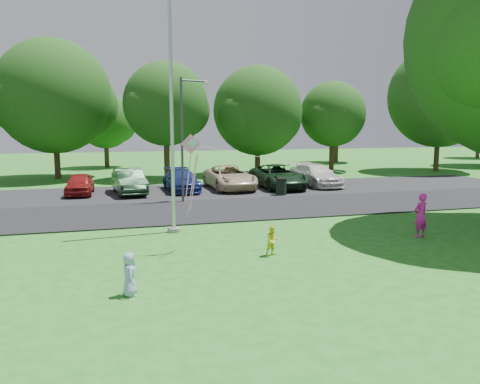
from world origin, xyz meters
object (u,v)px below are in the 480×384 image
object	(u,v)px
flagpole	(172,123)
street_lamp	(186,128)
trash_can	(281,187)
woman	(421,216)
child_blue	(130,274)
child_yellow	(273,241)
kite	(198,158)

from	to	relation	value
flagpole	street_lamp	world-z (taller)	flagpole
trash_can	woman	size ratio (longest dim) A/B	0.62
woman	child_blue	bearing A→B (deg)	4.40
flagpole	street_lamp	distance (m)	7.02
street_lamp	child_yellow	size ratio (longest dim) A/B	6.79
street_lamp	kite	size ratio (longest dim) A/B	0.75
flagpole	child_yellow	size ratio (longest dim) A/B	10.44
flagpole	child_blue	world-z (taller)	flagpole
child_yellow	child_blue	distance (m)	5.07
flagpole	kite	bearing A→B (deg)	-81.68
street_lamp	woman	xyz separation A→B (m)	(6.89, -10.13, -3.09)
street_lamp	child_blue	size ratio (longest dim) A/B	6.11
kite	child_blue	bearing A→B (deg)	-124.12
woman	kite	bearing A→B (deg)	-15.05
child_blue	woman	bearing A→B (deg)	-75.83
kite	trash_can	bearing A→B (deg)	56.70
trash_can	kite	distance (m)	12.71
trash_can	woman	xyz separation A→B (m)	(1.32, -10.82, 0.30)
street_lamp	trash_can	world-z (taller)	street_lamp
street_lamp	woman	size ratio (longest dim) A/B	3.99
street_lamp	kite	bearing A→B (deg)	-112.65
flagpole	trash_can	distance (m)	11.03
trash_can	child_blue	world-z (taller)	child_blue
trash_can	child_blue	xyz separation A→B (m)	(-9.15, -13.99, 0.02)
flagpole	kite	distance (m)	3.19
kite	child_yellow	bearing A→B (deg)	-29.53
flagpole	child_blue	xyz separation A→B (m)	(-1.94, -6.48, -3.63)
trash_can	street_lamp	bearing A→B (deg)	-172.91
flagpole	trash_can	xyz separation A→B (m)	(7.21, 7.51, -3.65)
flagpole	trash_can	world-z (taller)	flagpole
child_yellow	child_blue	bearing A→B (deg)	-163.85
child_blue	child_yellow	bearing A→B (deg)	-64.95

